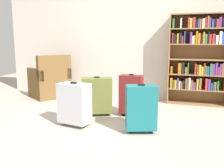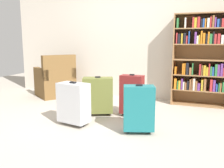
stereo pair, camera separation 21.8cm
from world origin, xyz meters
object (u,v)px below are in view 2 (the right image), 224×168
Objects in this scene: suitcase_olive at (98,95)px; mug at (77,95)px; bookshelf at (205,58)px; suitcase_teal at (139,108)px; armchair at (55,82)px; suitcase_silver at (74,103)px; suitcase_dark_red at (132,95)px.

mug is at bearing 133.00° from suitcase_olive.
suitcase_teal is at bearing -112.96° from bookshelf.
bookshelf is 3.05m from armchair.
suitcase_teal reaches higher than suitcase_silver.
bookshelf is at bearing 47.51° from suitcase_dark_red.
suitcase_dark_red is (0.53, 0.12, 0.02)m from suitcase_olive.
suitcase_dark_red is (1.94, -0.83, 0.04)m from armchair.
armchair is at bearing -174.16° from bookshelf.
suitcase_dark_red reaches higher than suitcase_olive.
suitcase_dark_red is at bearing 45.79° from suitcase_silver.
mug is 0.19× the size of suitcase_olive.
bookshelf reaches higher than suitcase_dark_red.
armchair is 8.15× the size of mug.
suitcase_dark_red is at bearing 113.40° from suitcase_teal.
armchair is at bearing 146.47° from suitcase_teal.
suitcase_silver is at bearing -49.28° from armchair.
suitcase_olive is (1.42, -0.94, 0.01)m from armchair.
mug is 0.19× the size of suitcase_silver.
suitcase_teal is (-0.75, -1.78, -0.54)m from bookshelf.
suitcase_dark_red reaches higher than mug.
armchair is 1.70m from suitcase_olive.
suitcase_dark_red is (0.65, 0.67, 0.03)m from suitcase_silver.
mug is at bearing 11.80° from armchair.
suitcase_teal is at bearing -41.51° from mug.
bookshelf is 2.64× the size of suitcase_olive.
suitcase_olive reaches higher than mug.
armchair reaches higher than mug.
suitcase_dark_red is (1.49, -0.92, 0.30)m from mug.
suitcase_silver reaches higher than mug.
armchair is at bearing -168.20° from mug.
mug is (0.45, 0.09, -0.27)m from armchair.
armchair is (-2.98, -0.30, -0.56)m from bookshelf.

